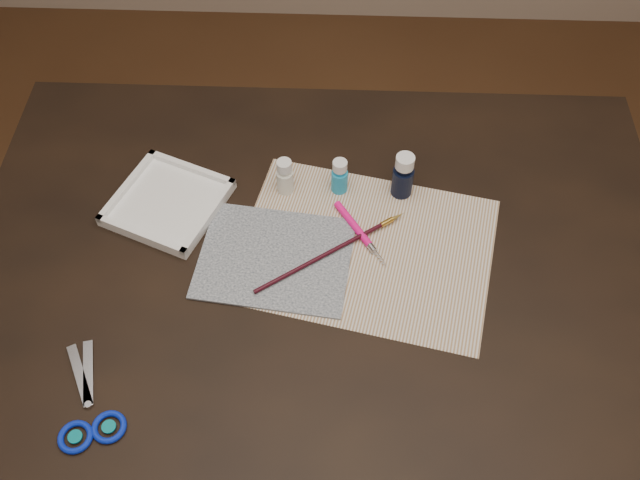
{
  "coord_description": "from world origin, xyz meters",
  "views": [
    {
      "loc": [
        0.03,
        -0.75,
        1.81
      ],
      "look_at": [
        0.0,
        0.0,
        0.8
      ],
      "focal_mm": 40.0,
      "sensor_mm": 36.0,
      "label": 1
    }
  ],
  "objects_px": {
    "canvas": "(275,258)",
    "paper": "(366,249)",
    "paint_bottle_white": "(285,176)",
    "scissors": "(82,396)",
    "palette_tray": "(168,202)",
    "paint_bottle_navy": "(403,175)",
    "paint_bottle_cyan": "(340,176)"
  },
  "relations": [
    {
      "from": "paint_bottle_white",
      "to": "scissors",
      "type": "height_order",
      "value": "paint_bottle_white"
    },
    {
      "from": "paint_bottle_white",
      "to": "paint_bottle_cyan",
      "type": "relative_size",
      "value": 1.03
    },
    {
      "from": "palette_tray",
      "to": "paint_bottle_white",
      "type": "bearing_deg",
      "value": 12.37
    },
    {
      "from": "canvas",
      "to": "paint_bottle_cyan",
      "type": "distance_m",
      "value": 0.21
    },
    {
      "from": "paper",
      "to": "paint_bottle_navy",
      "type": "relative_size",
      "value": 4.59
    },
    {
      "from": "canvas",
      "to": "paint_bottle_navy",
      "type": "relative_size",
      "value": 2.74
    },
    {
      "from": "paint_bottle_navy",
      "to": "canvas",
      "type": "bearing_deg",
      "value": -144.33
    },
    {
      "from": "canvas",
      "to": "scissors",
      "type": "bearing_deg",
      "value": -135.68
    },
    {
      "from": "paper",
      "to": "canvas",
      "type": "xyz_separation_m",
      "value": [
        -0.16,
        -0.03,
        0.0
      ]
    },
    {
      "from": "paint_bottle_cyan",
      "to": "paint_bottle_navy",
      "type": "relative_size",
      "value": 0.78
    },
    {
      "from": "scissors",
      "to": "paint_bottle_cyan",
      "type": "bearing_deg",
      "value": -68.91
    },
    {
      "from": "paper",
      "to": "scissors",
      "type": "xyz_separation_m",
      "value": [
        -0.45,
        -0.31,
        0.0
      ]
    },
    {
      "from": "paint_bottle_cyan",
      "to": "paint_bottle_navy",
      "type": "xyz_separation_m",
      "value": [
        0.12,
        -0.0,
        0.01
      ]
    },
    {
      "from": "canvas",
      "to": "paint_bottle_cyan",
      "type": "relative_size",
      "value": 3.5
    },
    {
      "from": "paint_bottle_navy",
      "to": "paper",
      "type": "bearing_deg",
      "value": -116.27
    },
    {
      "from": "paper",
      "to": "palette_tray",
      "type": "xyz_separation_m",
      "value": [
        -0.38,
        0.09,
        0.01
      ]
    },
    {
      "from": "paper",
      "to": "scissors",
      "type": "height_order",
      "value": "scissors"
    },
    {
      "from": "scissors",
      "to": "palette_tray",
      "type": "bearing_deg",
      "value": -37.75
    },
    {
      "from": "paint_bottle_cyan",
      "to": "paper",
      "type": "bearing_deg",
      "value": -70.0
    },
    {
      "from": "canvas",
      "to": "paper",
      "type": "bearing_deg",
      "value": 9.84
    },
    {
      "from": "canvas",
      "to": "paint_bottle_cyan",
      "type": "bearing_deg",
      "value": 56.47
    },
    {
      "from": "paint_bottle_navy",
      "to": "scissors",
      "type": "xyz_separation_m",
      "value": [
        -0.52,
        -0.45,
        -0.04
      ]
    },
    {
      "from": "paper",
      "to": "paint_bottle_cyan",
      "type": "relative_size",
      "value": 5.85
    },
    {
      "from": "scissors",
      "to": "paper",
      "type": "bearing_deg",
      "value": -83.0
    },
    {
      "from": "paper",
      "to": "palette_tray",
      "type": "relative_size",
      "value": 2.36
    },
    {
      "from": "paint_bottle_white",
      "to": "paint_bottle_navy",
      "type": "distance_m",
      "value": 0.23
    },
    {
      "from": "paint_bottle_white",
      "to": "scissors",
      "type": "xyz_separation_m",
      "value": [
        -0.29,
        -0.45,
        -0.03
      ]
    },
    {
      "from": "canvas",
      "to": "scissors",
      "type": "height_order",
      "value": "scissors"
    },
    {
      "from": "paint_bottle_cyan",
      "to": "palette_tray",
      "type": "distance_m",
      "value": 0.33
    },
    {
      "from": "paint_bottle_white",
      "to": "paint_bottle_cyan",
      "type": "bearing_deg",
      "value": 2.91
    },
    {
      "from": "canvas",
      "to": "scissors",
      "type": "xyz_separation_m",
      "value": [
        -0.29,
        -0.28,
        0.0
      ]
    },
    {
      "from": "paint_bottle_navy",
      "to": "paint_bottle_cyan",
      "type": "bearing_deg",
      "value": 178.48
    }
  ]
}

